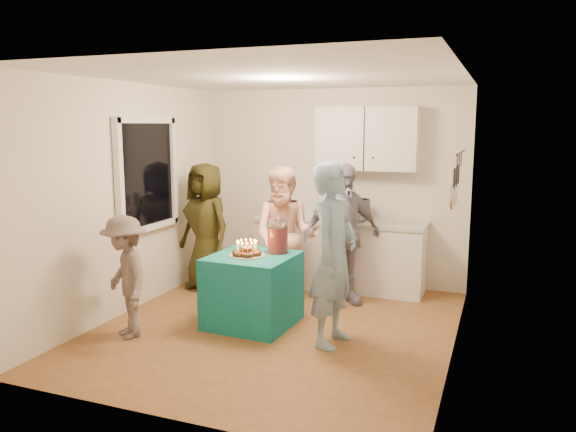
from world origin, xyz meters
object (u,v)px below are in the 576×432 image
(man_birthday, at_px, (334,255))
(counter, at_px, (339,255))
(woman_back_center, at_px, (285,237))
(party_table, at_px, (253,290))
(child_near_left, at_px, (125,277))
(punch_jar, at_px, (278,237))
(woman_back_left, at_px, (206,227))
(microwave, at_px, (347,209))
(woman_back_right, at_px, (342,234))

(man_birthday, bearing_deg, counter, 21.41)
(woman_back_center, bearing_deg, party_table, -104.69)
(counter, xyz_separation_m, man_birthday, (0.47, -1.88, 0.46))
(counter, xyz_separation_m, child_near_left, (-1.52, -2.46, 0.19))
(party_table, relative_size, punch_jar, 2.50)
(woman_back_left, xyz_separation_m, woman_back_center, (1.20, -0.25, 0.00))
(counter, bearing_deg, child_near_left, -121.76)
(microwave, distance_m, child_near_left, 2.97)
(counter, distance_m, man_birthday, 1.99)
(counter, height_order, woman_back_left, woman_back_left)
(man_birthday, height_order, woman_back_right, man_birthday)
(woman_back_left, bearing_deg, party_table, -22.28)
(microwave, bearing_deg, party_table, -100.89)
(party_table, relative_size, woman_back_left, 0.52)
(punch_jar, height_order, woman_back_center, woman_back_center)
(punch_jar, bearing_deg, child_near_left, -141.57)
(counter, relative_size, woman_back_center, 1.33)
(microwave, height_order, woman_back_center, woman_back_center)
(counter, xyz_separation_m, woman_back_right, (0.21, -0.64, 0.42))
(party_table, distance_m, woman_back_center, 0.88)
(man_birthday, distance_m, child_near_left, 2.09)
(punch_jar, xyz_separation_m, woman_back_left, (-1.33, 0.79, -0.11))
(man_birthday, bearing_deg, child_near_left, 113.31)
(man_birthday, height_order, child_near_left, man_birthday)
(man_birthday, distance_m, woman_back_left, 2.40)
(man_birthday, xyz_separation_m, child_near_left, (-1.99, -0.57, -0.27))
(microwave, bearing_deg, woman_back_right, -71.41)
(woman_back_left, bearing_deg, man_birthday, -10.64)
(microwave, relative_size, woman_back_right, 0.29)
(man_birthday, relative_size, woman_back_center, 1.08)
(punch_jar, relative_size, woman_back_center, 0.21)
(woman_back_center, height_order, woman_back_right, woman_back_right)
(punch_jar, bearing_deg, woman_back_center, 102.74)
(woman_back_right, bearing_deg, counter, 64.38)
(party_table, xyz_separation_m, woman_back_center, (0.08, 0.76, 0.45))
(counter, relative_size, microwave, 4.42)
(woman_back_center, bearing_deg, woman_back_left, 160.05)
(woman_back_center, bearing_deg, microwave, 53.32)
(microwave, xyz_separation_m, woman_back_left, (-1.69, -0.67, -0.22))
(man_birthday, relative_size, woman_back_right, 1.05)
(punch_jar, bearing_deg, woman_back_left, 149.05)
(party_table, xyz_separation_m, woman_back_left, (-1.12, 1.00, 0.44))
(punch_jar, distance_m, woman_back_right, 0.96)
(counter, xyz_separation_m, punch_jar, (-0.27, -1.47, 0.50))
(microwave, height_order, child_near_left, child_near_left)
(microwave, distance_m, punch_jar, 1.52)
(woman_back_left, height_order, woman_back_right, woman_back_right)
(man_birthday, bearing_deg, microwave, 18.68)
(microwave, relative_size, child_near_left, 0.40)
(woman_back_left, relative_size, woman_back_center, 1.00)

